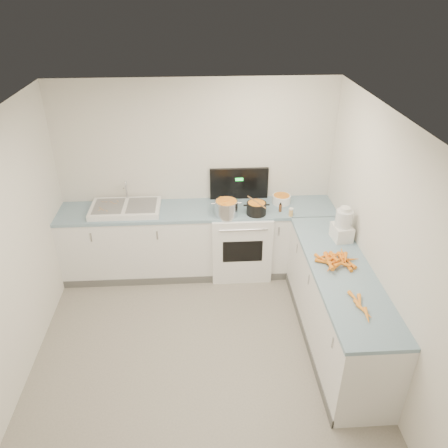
{
  "coord_description": "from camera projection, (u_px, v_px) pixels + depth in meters",
  "views": [
    {
      "loc": [
        0.04,
        -3.2,
        3.52
      ],
      "look_at": [
        0.3,
        1.1,
        1.05
      ],
      "focal_mm": 35.0,
      "sensor_mm": 36.0,
      "label": 1
    }
  ],
  "objects": [
    {
      "name": "mixing_bowl",
      "position": [
        281.0,
        199.0,
        5.64
      ],
      "size": [
        0.28,
        0.28,
        0.11
      ],
      "primitive_type": "cylinder",
      "rotation": [
        0.0,
        0.0,
        -0.21
      ],
      "color": "white",
      "rests_on": "counter_back"
    },
    {
      "name": "steel_pot",
      "position": [
        226.0,
        209.0,
        5.35
      ],
      "size": [
        0.36,
        0.36,
        0.21
      ],
      "primitive_type": "cylinder",
      "rotation": [
        0.0,
        0.0,
        -0.29
      ],
      "color": "silver",
      "rests_on": "stove"
    },
    {
      "name": "extract_bottle",
      "position": [
        280.0,
        208.0,
        5.44
      ],
      "size": [
        0.04,
        0.04,
        0.1
      ],
      "primitive_type": "cylinder",
      "color": "#593319",
      "rests_on": "counter_back"
    },
    {
      "name": "counter_right",
      "position": [
        337.0,
        305.0,
        4.63
      ],
      "size": [
        0.62,
        2.2,
        0.94
      ],
      "color": "white",
      "rests_on": "ground"
    },
    {
      "name": "spice_jar",
      "position": [
        291.0,
        213.0,
        5.34
      ],
      "size": [
        0.05,
        0.05,
        0.09
      ],
      "primitive_type": "cylinder",
      "color": "#E5B266",
      "rests_on": "counter_back"
    },
    {
      "name": "food_processor",
      "position": [
        343.0,
        226.0,
        4.81
      ],
      "size": [
        0.22,
        0.26,
        0.4
      ],
      "color": "white",
      "rests_on": "counter_right"
    },
    {
      "name": "peelings",
      "position": [
        109.0,
        205.0,
        5.45
      ],
      "size": [
        0.22,
        0.3,
        0.01
      ],
      "color": "tan",
      "rests_on": "sink"
    },
    {
      "name": "peeled_carrots",
      "position": [
        361.0,
        306.0,
        3.87
      ],
      "size": [
        0.12,
        0.42,
        0.04
      ],
      "color": "orange",
      "rests_on": "counter_right"
    },
    {
      "name": "counter_back",
      "position": [
        199.0,
        240.0,
        5.76
      ],
      "size": [
        3.5,
        0.62,
        0.94
      ],
      "color": "white",
      "rests_on": "ground"
    },
    {
      "name": "stove",
      "position": [
        240.0,
        239.0,
        5.78
      ],
      "size": [
        0.76,
        0.65,
        1.36
      ],
      "color": "white",
      "rests_on": "ground"
    },
    {
      "name": "floor",
      "position": [
        202.0,
        365.0,
        4.52
      ],
      "size": [
        3.5,
        4.0,
        0.0
      ],
      "primitive_type": null,
      "color": "gray",
      "rests_on": "ground"
    },
    {
      "name": "ceiling",
      "position": [
        193.0,
        131.0,
        3.28
      ],
      "size": [
        3.5,
        4.0,
        0.0
      ],
      "primitive_type": null,
      "rotation": [
        3.14,
        0.0,
        0.0
      ],
      "color": "silver",
      "rests_on": "ground"
    },
    {
      "name": "sink",
      "position": [
        126.0,
        208.0,
        5.46
      ],
      "size": [
        0.86,
        0.52,
        0.31
      ],
      "color": "white",
      "rests_on": "counter_back"
    },
    {
      "name": "black_pot",
      "position": [
        256.0,
        209.0,
        5.38
      ],
      "size": [
        0.27,
        0.27,
        0.17
      ],
      "primitive_type": "cylinder",
      "rotation": [
        0.0,
        0.0,
        -0.12
      ],
      "color": "black",
      "rests_on": "stove"
    },
    {
      "name": "wooden_spoon",
      "position": [
        257.0,
        202.0,
        5.33
      ],
      "size": [
        0.19,
        0.34,
        0.02
      ],
      "primitive_type": "cylinder",
      "rotation": [
        1.57,
        0.0,
        0.49
      ],
      "color": "#AD7A47",
      "rests_on": "black_pot"
    },
    {
      "name": "wall_right",
      "position": [
        389.0,
        260.0,
        3.99
      ],
      "size": [
        0.0,
        4.0,
        2.5
      ],
      "primitive_type": null,
      "rotation": [
        1.57,
        0.0,
        -1.57
      ],
      "color": "silver",
      "rests_on": "ground"
    },
    {
      "name": "carrot_pile",
      "position": [
        335.0,
        260.0,
        4.48
      ],
      "size": [
        0.46,
        0.43,
        0.09
      ],
      "color": "orange",
      "rests_on": "counter_right"
    },
    {
      "name": "wall_back",
      "position": [
        197.0,
        177.0,
        5.63
      ],
      "size": [
        3.5,
        0.0,
        2.5
      ],
      "primitive_type": null,
      "rotation": [
        1.57,
        0.0,
        0.0
      ],
      "color": "silver",
      "rests_on": "ground"
    }
  ]
}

